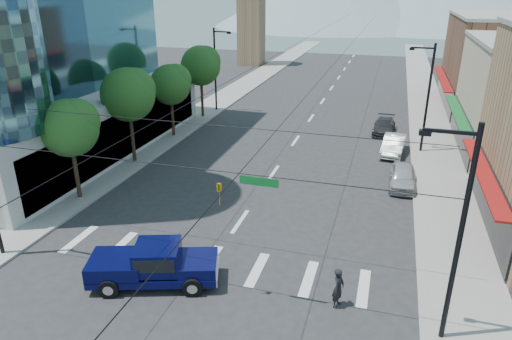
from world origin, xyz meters
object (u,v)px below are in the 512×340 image
object	(u,v)px
parked_car_mid	(393,145)
parked_car_far	(384,126)
pickup_truck	(153,264)
parked_car_near	(403,177)
pedestrian	(338,288)

from	to	relation	value
parked_car_mid	parked_car_far	size ratio (longest dim) A/B	1.01
parked_car_mid	parked_car_far	world-z (taller)	parked_car_mid
pickup_truck	parked_car_far	size ratio (longest dim) A/B	1.35
parked_car_near	parked_car_far	xyz separation A→B (m)	(-1.69, 12.60, -0.07)
pedestrian	pickup_truck	bearing A→B (deg)	109.92
pickup_truck	parked_car_far	bearing A→B (deg)	52.64
parked_car_near	pickup_truck	bearing A→B (deg)	-126.89
pedestrian	parked_car_near	size ratio (longest dim) A/B	0.43
pedestrian	parked_car_mid	distance (m)	21.19
parked_car_near	parked_car_far	distance (m)	12.71
parked_car_near	parked_car_mid	distance (m)	6.88
pickup_truck	parked_car_mid	world-z (taller)	pickup_truck
pedestrian	parked_car_near	distance (m)	14.51
pickup_truck	parked_car_near	world-z (taller)	pickup_truck
parked_car_near	pedestrian	bearing A→B (deg)	-100.90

